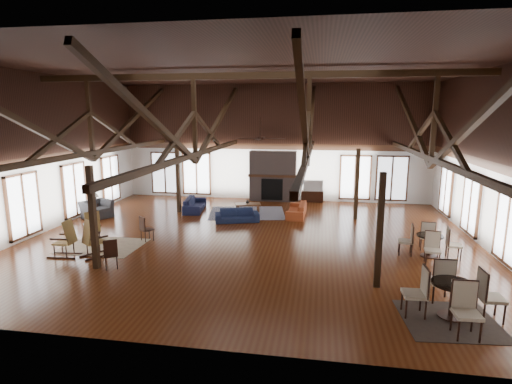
% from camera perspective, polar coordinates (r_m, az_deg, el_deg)
% --- Properties ---
extents(floor, '(16.00, 16.00, 0.00)m').
position_cam_1_polar(floor, '(14.67, -0.79, -6.70)').
color(floor, '#562912').
rests_on(floor, ground).
extents(ceiling, '(16.00, 14.00, 0.02)m').
position_cam_1_polar(ceiling, '(14.05, -0.85, 17.29)').
color(ceiling, black).
rests_on(ceiling, wall_back).
extents(wall_back, '(16.00, 0.02, 6.00)m').
position_cam_1_polar(wall_back, '(20.95, 2.57, 7.02)').
color(wall_back, silver).
rests_on(wall_back, floor).
extents(wall_front, '(16.00, 0.02, 6.00)m').
position_cam_1_polar(wall_front, '(7.33, -10.45, -0.74)').
color(wall_front, silver).
rests_on(wall_front, floor).
extents(wall_left, '(0.02, 14.00, 6.00)m').
position_cam_1_polar(wall_left, '(17.33, -27.95, 4.90)').
color(wall_left, silver).
rests_on(wall_left, floor).
extents(wall_right, '(0.02, 14.00, 6.00)m').
position_cam_1_polar(wall_right, '(14.90, 31.17, 3.79)').
color(wall_right, silver).
rests_on(wall_right, floor).
extents(roof_truss, '(15.60, 14.07, 3.14)m').
position_cam_1_polar(roof_truss, '(13.97, -0.83, 9.23)').
color(roof_truss, black).
rests_on(roof_truss, wall_back).
extents(post_grid, '(8.16, 7.16, 3.05)m').
position_cam_1_polar(post_grid, '(14.28, -0.80, -0.86)').
color(post_grid, black).
rests_on(post_grid, floor).
extents(fireplace, '(2.50, 0.69, 2.60)m').
position_cam_1_polar(fireplace, '(20.81, 2.42, 2.25)').
color(fireplace, '#6A5751').
rests_on(fireplace, floor).
extents(ceiling_fan, '(1.60, 1.60, 0.75)m').
position_cam_1_polar(ceiling_fan, '(12.92, 0.59, 7.77)').
color(ceiling_fan, black).
rests_on(ceiling_fan, roof_truss).
extents(sofa_navy_front, '(1.96, 1.23, 0.54)m').
position_cam_1_polar(sofa_navy_front, '(16.89, -2.72, -3.37)').
color(sofa_navy_front, '#17203F').
rests_on(sofa_navy_front, floor).
extents(sofa_navy_left, '(2.14, 1.08, 0.60)m').
position_cam_1_polar(sofa_navy_left, '(19.04, -8.74, -1.73)').
color(sofa_navy_left, '#131836').
rests_on(sofa_navy_left, floor).
extents(sofa_orange, '(2.01, 0.84, 0.58)m').
position_cam_1_polar(sofa_orange, '(17.90, 5.80, -2.51)').
color(sofa_orange, '#A0411F').
rests_on(sofa_orange, floor).
extents(coffee_table, '(1.26, 0.86, 0.44)m').
position_cam_1_polar(coffee_table, '(18.32, -1.16, -1.85)').
color(coffee_table, brown).
rests_on(coffee_table, floor).
extents(vase, '(0.22, 0.22, 0.18)m').
position_cam_1_polar(vase, '(18.36, -1.21, -1.35)').
color(vase, '#B2B2B2').
rests_on(vase, coffee_table).
extents(armchair, '(1.49, 1.43, 0.75)m').
position_cam_1_polar(armchair, '(18.84, -21.83, -2.31)').
color(armchair, '#2C2B2E').
rests_on(armchair, floor).
extents(side_table_lamp, '(0.41, 0.41, 1.06)m').
position_cam_1_polar(side_table_lamp, '(19.44, -21.86, -1.84)').
color(side_table_lamp, black).
rests_on(side_table_lamp, floor).
extents(rocking_chair_a, '(0.92, 0.97, 1.13)m').
position_cam_1_polar(rocking_chair_a, '(15.28, -22.32, -4.74)').
color(rocking_chair_a, olive).
rests_on(rocking_chair_a, floor).
extents(rocking_chair_b, '(0.96, 1.06, 1.22)m').
position_cam_1_polar(rocking_chair_b, '(13.75, -22.37, -6.29)').
color(rocking_chair_b, olive).
rests_on(rocking_chair_b, floor).
extents(rocking_chair_c, '(0.96, 0.57, 1.20)m').
position_cam_1_polar(rocking_chair_c, '(14.10, -25.43, -6.15)').
color(rocking_chair_c, olive).
rests_on(rocking_chair_c, floor).
extents(side_chair_a, '(0.54, 0.54, 0.91)m').
position_cam_1_polar(side_chair_a, '(14.79, -15.62, -4.82)').
color(side_chair_a, black).
rests_on(side_chair_a, floor).
extents(side_chair_b, '(0.53, 0.53, 0.92)m').
position_cam_1_polar(side_chair_b, '(12.49, -20.05, -8.02)').
color(side_chair_b, black).
rests_on(side_chair_b, floor).
extents(cafe_table_near, '(2.17, 2.17, 1.13)m').
position_cam_1_polar(cafe_table_near, '(10.13, 26.28, -12.87)').
color(cafe_table_near, black).
rests_on(cafe_table_near, floor).
extents(cafe_table_far, '(1.93, 1.93, 0.99)m').
position_cam_1_polar(cafe_table_far, '(13.91, 23.55, -6.52)').
color(cafe_table_far, black).
rests_on(cafe_table_far, floor).
extents(cup_near, '(0.14, 0.14, 0.09)m').
position_cam_1_polar(cup_near, '(9.99, 26.44, -11.37)').
color(cup_near, '#B2B2B2').
rests_on(cup_near, cafe_table_near).
extents(cup_far, '(0.14, 0.14, 0.09)m').
position_cam_1_polar(cup_far, '(13.90, 23.75, -5.39)').
color(cup_far, '#B2B2B2').
rests_on(cup_far, cafe_table_far).
extents(tv_console, '(1.12, 0.42, 0.56)m').
position_cam_1_polar(tv_console, '(20.93, 8.04, -0.60)').
color(tv_console, black).
rests_on(tv_console, floor).
extents(television, '(1.00, 0.21, 0.57)m').
position_cam_1_polar(television, '(20.82, 8.14, 0.93)').
color(television, '#B2B2B2').
rests_on(television, tv_console).
extents(rug_tan, '(2.59, 2.04, 0.01)m').
position_cam_1_polar(rug_tan, '(14.85, -20.96, -7.22)').
color(rug_tan, '#CBB58D').
rests_on(rug_tan, floor).
extents(rug_navy, '(3.76, 3.07, 0.01)m').
position_cam_1_polar(rug_navy, '(18.38, -1.28, -3.00)').
color(rug_navy, '#1A1F49').
rests_on(rug_navy, floor).
extents(rug_dark, '(2.16, 2.00, 0.01)m').
position_cam_1_polar(rug_dark, '(10.18, 25.89, -16.18)').
color(rug_dark, black).
rests_on(rug_dark, floor).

